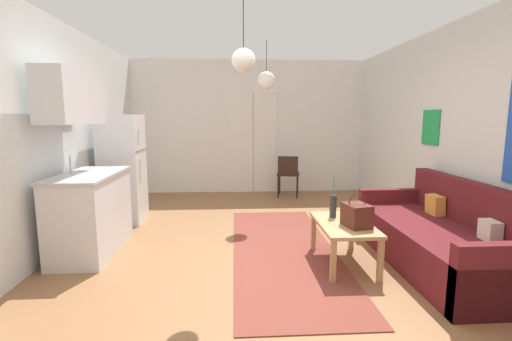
# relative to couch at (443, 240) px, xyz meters

# --- Properties ---
(ground_plane) EXTENTS (5.24, 8.24, 0.10)m
(ground_plane) POSITION_rel_couch_xyz_m (-1.87, 0.03, -0.33)
(ground_plane) COLOR #8E603D
(wall_back) EXTENTS (4.84, 0.13, 2.67)m
(wall_back) POSITION_rel_couch_xyz_m (-1.87, 3.89, 1.05)
(wall_back) COLOR white
(wall_back) RESTS_ON ground_plane
(wall_right) EXTENTS (0.12, 7.84, 2.67)m
(wall_right) POSITION_rel_couch_xyz_m (0.50, 0.02, 1.06)
(wall_right) COLOR silver
(wall_right) RESTS_ON ground_plane
(wall_left) EXTENTS (0.12, 7.84, 2.67)m
(wall_left) POSITION_rel_couch_xyz_m (-4.24, 0.03, 1.06)
(wall_left) COLOR silver
(wall_left) RESTS_ON ground_plane
(area_rug) EXTENTS (1.16, 3.28, 0.01)m
(area_rug) POSITION_rel_couch_xyz_m (-1.60, 0.52, -0.27)
(area_rug) COLOR brown
(area_rug) RESTS_ON ground_plane
(couch) EXTENTS (0.90, 2.12, 0.88)m
(couch) POSITION_rel_couch_xyz_m (0.00, 0.00, 0.00)
(couch) COLOR #5B191E
(couch) RESTS_ON ground_plane
(coffee_table) EXTENTS (0.53, 0.92, 0.45)m
(coffee_table) POSITION_rel_couch_xyz_m (-1.03, 0.09, 0.11)
(coffee_table) COLOR tan
(coffee_table) RESTS_ON ground_plane
(bamboo_vase) EXTENTS (0.07, 0.07, 0.47)m
(bamboo_vase) POSITION_rel_couch_xyz_m (-1.09, 0.30, 0.30)
(bamboo_vase) COLOR #2D2D33
(bamboo_vase) RESTS_ON coffee_table
(handbag) EXTENTS (0.28, 0.32, 0.34)m
(handbag) POSITION_rel_couch_xyz_m (-0.94, -0.04, 0.29)
(handbag) COLOR #512319
(handbag) RESTS_ON coffee_table
(refrigerator) EXTENTS (0.58, 0.62, 1.58)m
(refrigerator) POSITION_rel_couch_xyz_m (-3.81, 1.85, 0.51)
(refrigerator) COLOR white
(refrigerator) RESTS_ON ground_plane
(kitchen_counter) EXTENTS (0.59, 1.22, 2.04)m
(kitchen_counter) POSITION_rel_couch_xyz_m (-3.83, 0.62, 0.50)
(kitchen_counter) COLOR silver
(kitchen_counter) RESTS_ON ground_plane
(accent_chair) EXTENTS (0.49, 0.48, 0.81)m
(accent_chair) POSITION_rel_couch_xyz_m (-1.13, 3.31, 0.19)
(accent_chair) COLOR black
(accent_chair) RESTS_ON ground_plane
(pendant_lamp_near) EXTENTS (0.22, 0.22, 0.72)m
(pendant_lamp_near) POSITION_rel_couch_xyz_m (-2.07, -0.05, 1.78)
(pendant_lamp_near) COLOR black
(pendant_lamp_far) EXTENTS (0.27, 0.27, 0.72)m
(pendant_lamp_far) POSITION_rel_couch_xyz_m (-1.67, 2.06, 1.81)
(pendant_lamp_far) COLOR black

